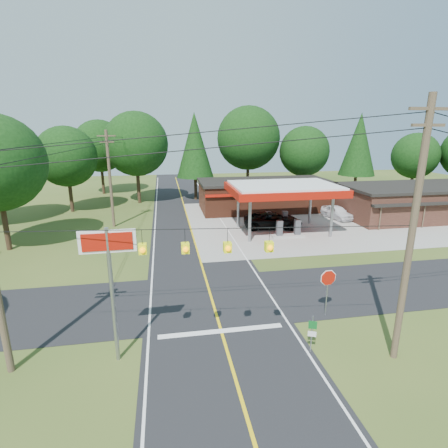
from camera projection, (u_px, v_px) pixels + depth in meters
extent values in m
plane|color=#354B1A|center=(212.00, 299.00, 21.52)|extent=(120.00, 120.00, 0.00)
cube|color=black|center=(212.00, 299.00, 21.51)|extent=(8.00, 120.00, 0.02)
cube|color=black|center=(212.00, 299.00, 21.51)|extent=(70.00, 7.00, 0.02)
cube|color=yellow|center=(212.00, 299.00, 21.51)|extent=(0.15, 110.00, 0.00)
cylinder|color=gray|center=(250.00, 220.00, 31.75)|extent=(0.28, 0.28, 4.20)
cylinder|color=gray|center=(238.00, 208.00, 36.50)|extent=(0.28, 0.28, 4.20)
cylinder|color=gray|center=(332.00, 216.00, 33.08)|extent=(0.28, 0.28, 4.20)
cylinder|color=gray|center=(310.00, 205.00, 37.83)|extent=(0.28, 0.28, 4.20)
cube|color=#A41308|center=(284.00, 189.00, 34.19)|extent=(10.60, 7.40, 0.70)
cube|color=white|center=(284.00, 185.00, 34.08)|extent=(10.00, 7.00, 0.25)
cube|color=#9E9B93|center=(288.00, 236.00, 33.61)|extent=(3.20, 0.90, 0.22)
cube|color=#3F3F44|center=(279.00, 228.00, 33.24)|extent=(0.55, 0.45, 1.50)
cube|color=#3F3F44|center=(297.00, 227.00, 33.54)|extent=(0.55, 0.45, 1.50)
cube|color=#9E9B93|center=(276.00, 226.00, 37.02)|extent=(3.20, 0.90, 0.22)
cube|color=#3F3F44|center=(268.00, 219.00, 36.66)|extent=(0.55, 0.45, 1.50)
cube|color=#3F3F44|center=(285.00, 218.00, 36.95)|extent=(0.55, 0.45, 1.50)
cube|color=#582919|center=(264.00, 196.00, 44.54)|extent=(16.00, 7.00, 3.50)
cube|color=black|center=(265.00, 181.00, 44.03)|extent=(16.40, 7.40, 0.30)
cube|color=#A41308|center=(273.00, 194.00, 40.87)|extent=(16.00, 0.50, 0.25)
cube|color=#3A1E17|center=(429.00, 202.00, 40.88)|extent=(20.00, 8.00, 3.50)
cube|color=black|center=(432.00, 186.00, 40.38)|extent=(20.40, 8.40, 0.30)
cylinder|color=#473828|center=(411.00, 238.00, 14.58)|extent=(0.30, 0.30, 11.50)
cube|color=#473828|center=(431.00, 109.00, 13.20)|extent=(1.80, 0.12, 0.12)
cube|color=#473828|center=(428.00, 125.00, 13.36)|extent=(1.40, 0.12, 0.12)
cylinder|color=#473828|center=(110.00, 180.00, 35.94)|extent=(0.30, 0.30, 10.00)
cube|color=#473828|center=(106.00, 136.00, 34.76)|extent=(1.80, 0.12, 0.12)
cube|color=#473828|center=(107.00, 142.00, 34.92)|extent=(1.40, 0.12, 0.12)
cylinder|color=#473828|center=(136.00, 165.00, 52.39)|extent=(0.30, 0.30, 9.50)
cube|color=#F6FF0D|center=(143.00, 249.00, 14.05)|extent=(0.32, 0.32, 0.42)
cube|color=#F6FF0D|center=(185.00, 248.00, 14.14)|extent=(0.32, 0.32, 0.42)
cube|color=#F6FF0D|center=(227.00, 247.00, 14.23)|extent=(0.32, 0.32, 0.42)
cube|color=#F6FF0D|center=(269.00, 246.00, 14.32)|extent=(0.32, 0.32, 0.42)
cylinder|color=#332316|center=(71.00, 196.00, 43.34)|extent=(0.44, 0.44, 3.96)
sphere|color=black|center=(66.00, 157.00, 42.05)|extent=(7.26, 7.26, 7.26)
cylinder|color=#332316|center=(139.00, 186.00, 48.37)|extent=(0.44, 0.44, 4.68)
sphere|color=black|center=(136.00, 144.00, 46.84)|extent=(8.58, 8.58, 8.58)
cylinder|color=#332316|center=(196.00, 185.00, 50.70)|extent=(0.44, 0.44, 4.32)
cone|color=black|center=(195.00, 145.00, 49.19)|extent=(5.28, 5.28, 9.00)
cylinder|color=#332316|center=(248.00, 180.00, 52.88)|extent=(0.44, 0.44, 5.04)
sphere|color=black|center=(248.00, 138.00, 51.23)|extent=(9.24, 9.24, 9.24)
cylinder|color=#332316|center=(302.00, 184.00, 52.45)|extent=(0.44, 0.44, 3.96)
sphere|color=black|center=(304.00, 151.00, 51.16)|extent=(7.26, 7.26, 7.26)
cylinder|color=#332316|center=(355.00, 183.00, 52.78)|extent=(0.44, 0.44, 4.32)
cone|color=black|center=(359.00, 144.00, 51.27)|extent=(5.28, 5.28, 9.00)
cylinder|color=#332316|center=(411.00, 186.00, 52.31)|extent=(0.44, 0.44, 3.60)
sphere|color=black|center=(415.00, 156.00, 51.13)|extent=(6.60, 6.60, 6.60)
cylinder|color=#332316|center=(6.00, 226.00, 29.67)|extent=(0.44, 0.44, 4.32)
cylinder|color=#332316|center=(103.00, 180.00, 55.02)|extent=(0.44, 0.44, 4.32)
sphere|color=black|center=(100.00, 146.00, 53.60)|extent=(7.92, 7.92, 7.92)
imported|color=black|center=(273.00, 220.00, 36.47)|extent=(6.87, 6.87, 1.68)
imported|color=white|center=(337.00, 212.00, 40.27)|extent=(5.15, 5.15, 1.51)
cylinder|color=gray|center=(113.00, 297.00, 15.10)|extent=(0.18, 0.18, 6.26)
cube|color=white|center=(107.00, 241.00, 14.43)|extent=(2.33, 0.12, 0.98)
cube|color=#A41308|center=(107.00, 242.00, 14.38)|extent=(2.05, 0.09, 0.76)
cylinder|color=gray|center=(327.00, 294.00, 19.33)|extent=(0.07, 0.07, 2.59)
cylinder|color=gray|center=(312.00, 334.00, 16.21)|extent=(0.06, 0.06, 1.89)
cube|color=#0C591E|center=(313.00, 325.00, 16.04)|extent=(0.37, 0.17, 0.39)
cube|color=white|center=(312.00, 334.00, 16.16)|extent=(0.37, 0.17, 0.26)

